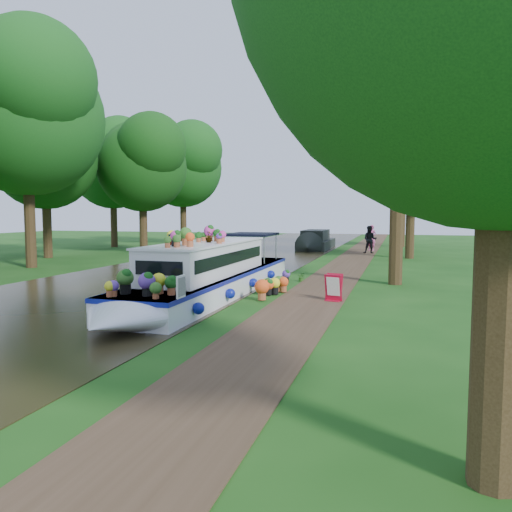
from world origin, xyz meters
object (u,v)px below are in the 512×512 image
at_px(sandwich_board, 334,289).
at_px(pedestrian_dark, 370,240).
at_px(second_boat, 316,241).
at_px(plant_boat, 207,272).
at_px(pedestrian_pink, 372,238).

bearing_deg(sandwich_board, pedestrian_dark, 101.78).
relative_size(second_boat, sandwich_board, 8.84).
distance_m(sandwich_board, pedestrian_dark, 19.53).
relative_size(second_boat, pedestrian_dark, 4.01).
xyz_separation_m(plant_boat, pedestrian_dark, (4.15, 19.92, 0.13)).
height_order(second_boat, sandwich_board, second_boat).
xyz_separation_m(second_boat, pedestrian_pink, (4.33, -0.75, 0.39)).
distance_m(pedestrian_pink, pedestrian_dark, 2.62).
bearing_deg(pedestrian_pink, plant_boat, -76.62).
bearing_deg(plant_boat, sandwich_board, 5.39).
distance_m(second_boat, pedestrian_dark, 5.53).
distance_m(second_boat, sandwich_board, 23.32).
bearing_deg(second_boat, pedestrian_dark, -38.32).
distance_m(plant_boat, sandwich_board, 4.24).
relative_size(plant_boat, sandwich_board, 15.58).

